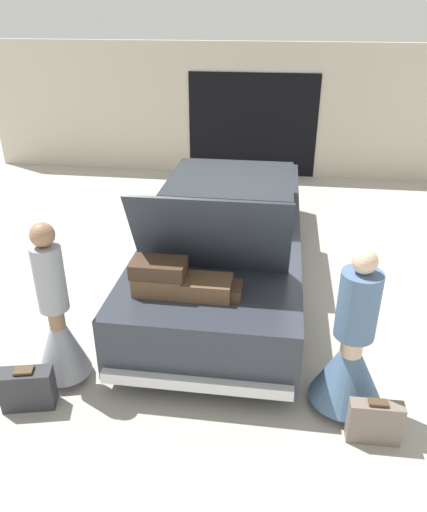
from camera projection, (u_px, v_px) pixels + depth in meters
ground_plane at (227, 273)px, 7.25m from camera, size 40.00×40.00×0.00m
garage_wall_back at (253, 111)px, 10.83m from camera, size 12.00×0.14×2.80m
car at (228, 234)px, 6.97m from camera, size 1.99×5.41×1.88m
person_left at (58, 327)px, 4.96m from camera, size 0.55×0.55×1.76m
person_right at (350, 354)px, 4.64m from camera, size 0.70×0.70×1.68m
suitcase_beside_left_person at (28, 389)px, 4.79m from camera, size 0.53×0.32×0.45m
suitcase_beside_right_person at (374, 422)px, 4.41m from camera, size 0.47×0.15×0.45m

